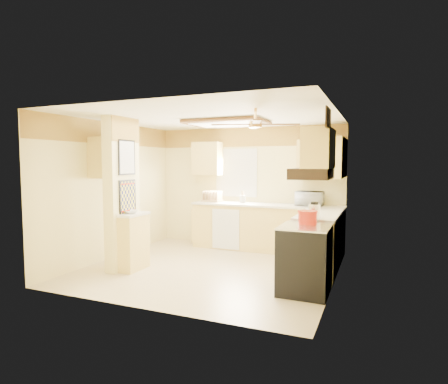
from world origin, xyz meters
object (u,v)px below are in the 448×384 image
at_px(microwave, 310,199).
at_px(kettle, 314,211).
at_px(dutch_oven, 308,217).
at_px(bowl, 130,212).
at_px(stove, 305,259).

bearing_deg(microwave, kettle, 106.55).
xyz_separation_m(dutch_oven, kettle, (0.05, 0.28, 0.05)).
height_order(dutch_oven, kettle, kettle).
distance_m(bowl, dutch_oven, 2.84).
bearing_deg(stove, dutch_oven, 92.05).
distance_m(microwave, kettle, 1.76).
xyz_separation_m(microwave, dutch_oven, (0.31, -2.00, -0.07)).
distance_m(stove, dutch_oven, 0.58).
bearing_deg(dutch_oven, kettle, 79.93).
bearing_deg(microwave, stove, 103.03).
bearing_deg(stove, microwave, 98.24).
height_order(stove, bowl, bowl).
height_order(stove, microwave, microwave).
relative_size(microwave, bowl, 2.22).
relative_size(stove, microwave, 1.84).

